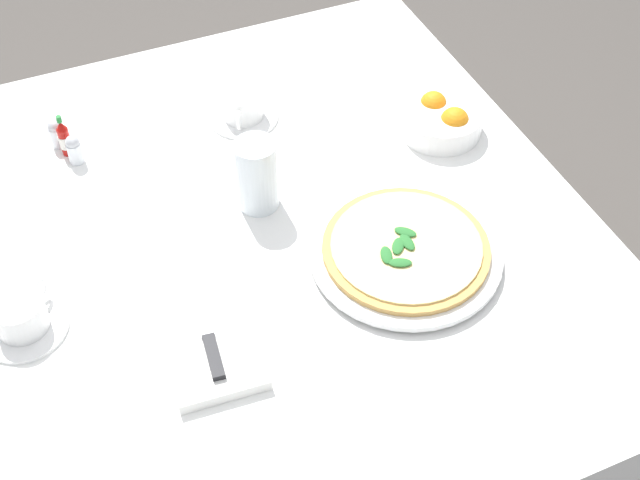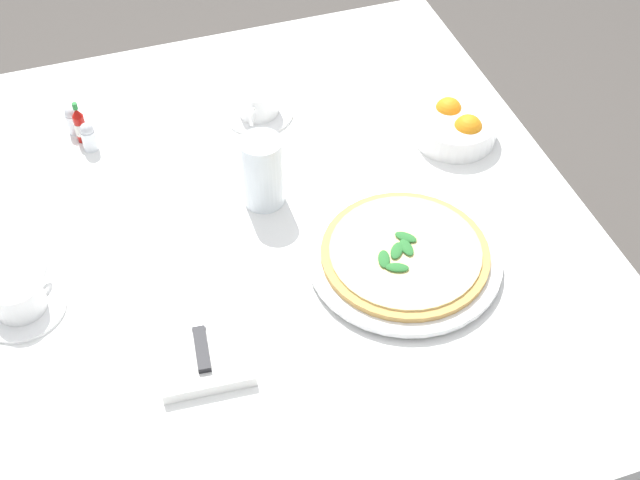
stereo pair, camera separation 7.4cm
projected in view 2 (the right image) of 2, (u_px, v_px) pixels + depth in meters
The scene contains 13 objects.
ground_plane at pixel (262, 457), 1.91m from camera, with size 8.00×8.00×0.00m, color #4C4742.
dining_table at pixel (244, 285), 1.46m from camera, with size 1.14×1.14×0.74m.
pizza_plate at pixel (405, 259), 1.31m from camera, with size 0.30×0.30×0.02m.
pizza at pixel (405, 253), 1.30m from camera, with size 0.26×0.26×0.02m.
coffee_cup_near_left at pixel (19, 298), 1.24m from camera, with size 0.13×0.13×0.06m.
coffee_cup_far_right at pixel (258, 103), 1.55m from camera, with size 0.13×0.13×0.06m.
water_glass_back_corner at pixel (263, 174), 1.37m from camera, with size 0.07×0.07×0.13m.
napkin_folded at pixel (199, 329), 1.22m from camera, with size 0.23×0.15×0.02m.
dinner_knife at pixel (198, 321), 1.21m from camera, with size 0.20×0.04×0.01m.
citrus_bowl at pixel (456, 126), 1.51m from camera, with size 0.15×0.15×0.06m.
hot_sauce_bottle at pixel (80, 125), 1.50m from camera, with size 0.02×0.02×0.08m.
salt_shaker at pixel (73, 121), 1.52m from camera, with size 0.03×0.03×0.06m.
pepper_shaker at pixel (89, 138), 1.49m from camera, with size 0.03×0.03×0.06m.
Camera 2 is at (-0.93, 0.17, 1.73)m, focal length 47.23 mm.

